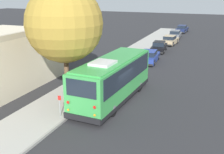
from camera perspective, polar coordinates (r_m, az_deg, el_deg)
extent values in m
plane|color=#28282B|center=(19.60, 0.80, -5.70)|extent=(160.00, 160.00, 0.00)
cube|color=#A3A099|center=(21.12, -8.87, -3.95)|extent=(80.00, 3.41, 0.15)
cube|color=gray|center=(20.32, -4.53, -4.66)|extent=(80.00, 0.14, 0.15)
cube|color=green|center=(19.87, 0.19, -0.36)|extent=(8.84, 2.89, 2.70)
cube|color=black|center=(20.27, 0.18, -3.62)|extent=(8.88, 2.94, 0.28)
cube|color=black|center=(19.70, 0.19, 1.27)|extent=(8.13, 2.94, 1.28)
cube|color=black|center=(23.63, 4.60, 3.95)|extent=(0.14, 2.14, 1.35)
cube|color=black|center=(15.97, -6.34, -2.39)|extent=(0.13, 1.96, 1.03)
cube|color=black|center=(23.49, 4.64, 5.43)|extent=(0.13, 1.76, 0.22)
cube|color=green|center=(19.49, 0.19, 3.53)|extent=(8.29, 2.64, 0.10)
cube|color=silver|center=(18.10, -1.85, 2.83)|extent=(1.67, 1.47, 0.20)
cube|color=black|center=(24.12, 4.52, -0.10)|extent=(0.23, 2.47, 0.36)
cube|color=black|center=(16.67, -6.17, -8.42)|extent=(0.23, 2.47, 0.36)
cylinder|color=red|center=(16.71, -8.96, -5.09)|extent=(0.04, 0.18, 0.18)
cylinder|color=orange|center=(16.90, -8.88, -6.62)|extent=(0.04, 0.14, 0.14)
cylinder|color=red|center=(15.86, -3.60, -6.17)|extent=(0.04, 0.18, 0.18)
cylinder|color=orange|center=(16.06, -3.56, -7.76)|extent=(0.04, 0.14, 0.14)
cube|color=white|center=(24.38, 2.76, 0.55)|extent=(0.06, 0.32, 0.18)
cube|color=white|center=(23.85, 6.41, 0.07)|extent=(0.06, 0.32, 0.18)
cube|color=black|center=(23.80, 1.25, 4.74)|extent=(0.07, 0.10, 0.24)
cylinder|color=black|center=(22.87, 0.42, -0.90)|extent=(1.02, 0.35, 1.01)
cylinder|color=slate|center=(22.87, 0.42, -0.90)|extent=(0.47, 0.34, 0.45)
cylinder|color=black|center=(22.13, 5.48, -1.63)|extent=(1.02, 0.35, 1.01)
cylinder|color=slate|center=(22.13, 5.48, -1.63)|extent=(0.47, 0.34, 0.45)
cylinder|color=black|center=(18.69, -5.95, -5.31)|extent=(1.02, 0.35, 1.01)
cylinder|color=slate|center=(18.69, -5.95, -5.31)|extent=(0.47, 0.34, 0.45)
cylinder|color=black|center=(17.77, 0.05, -6.45)|extent=(1.02, 0.35, 1.01)
cylinder|color=slate|center=(17.77, 0.05, -6.45)|extent=(0.47, 0.34, 0.45)
cube|color=navy|center=(31.15, 7.53, 3.88)|extent=(4.42, 1.99, 0.64)
cube|color=black|center=(30.92, 7.53, 4.85)|extent=(2.14, 1.61, 0.48)
cube|color=navy|center=(30.87, 7.55, 5.28)|extent=(2.05, 1.57, 0.05)
cube|color=black|center=(33.30, 8.23, 4.34)|extent=(0.18, 1.67, 0.20)
cube|color=black|center=(29.12, 6.69, 2.52)|extent=(0.18, 1.67, 0.20)
cylinder|color=black|center=(32.64, 6.61, 4.26)|extent=(0.66, 0.24, 0.65)
cylinder|color=slate|center=(32.64, 6.61, 4.26)|extent=(0.31, 0.24, 0.29)
cylinder|color=black|center=(32.37, 9.35, 4.03)|extent=(0.66, 0.24, 0.65)
cylinder|color=slate|center=(32.37, 9.35, 4.03)|extent=(0.31, 0.24, 0.29)
cylinder|color=black|center=(30.04, 5.54, 3.14)|extent=(0.66, 0.24, 0.65)
cylinder|color=slate|center=(30.04, 5.54, 3.14)|extent=(0.31, 0.24, 0.29)
cylinder|color=black|center=(29.75, 8.51, 2.89)|extent=(0.66, 0.24, 0.65)
cylinder|color=slate|center=(29.75, 8.51, 2.89)|extent=(0.31, 0.24, 0.29)
cube|color=black|center=(36.90, 9.55, 5.90)|extent=(4.18, 1.94, 0.63)
cube|color=black|center=(36.70, 9.57, 6.72)|extent=(2.03, 1.55, 0.48)
cube|color=black|center=(36.65, 9.59, 7.09)|extent=(1.95, 1.51, 0.05)
cube|color=black|center=(38.95, 9.96, 6.15)|extent=(0.20, 1.58, 0.20)
cube|color=black|center=(34.96, 9.05, 4.92)|extent=(0.20, 1.58, 0.20)
cylinder|color=black|center=(38.28, 8.71, 6.12)|extent=(0.66, 0.25, 0.64)
cylinder|color=slate|center=(38.28, 8.71, 6.12)|extent=(0.31, 0.24, 0.29)
cylinder|color=black|center=(38.10, 10.92, 5.95)|extent=(0.66, 0.25, 0.64)
cylinder|color=slate|center=(38.10, 10.92, 5.95)|extent=(0.31, 0.24, 0.29)
cylinder|color=black|center=(35.80, 8.07, 5.36)|extent=(0.66, 0.25, 0.64)
cylinder|color=slate|center=(35.80, 8.07, 5.36)|extent=(0.31, 0.24, 0.29)
cylinder|color=black|center=(35.60, 10.42, 5.18)|extent=(0.66, 0.25, 0.64)
cylinder|color=slate|center=(35.60, 10.42, 5.18)|extent=(0.31, 0.24, 0.29)
cube|color=tan|center=(41.95, 11.64, 7.15)|extent=(4.13, 2.02, 0.63)
cube|color=black|center=(41.75, 11.65, 7.88)|extent=(2.00, 1.63, 0.48)
cube|color=tan|center=(41.72, 11.67, 8.20)|extent=(1.93, 1.59, 0.05)
cube|color=black|center=(43.92, 12.31, 7.28)|extent=(0.21, 1.67, 0.20)
cube|color=black|center=(40.06, 10.88, 6.41)|extent=(0.21, 1.67, 0.20)
cylinder|color=black|center=(43.37, 11.05, 7.31)|extent=(0.65, 0.25, 0.64)
cylinder|color=slate|center=(43.37, 11.05, 7.31)|extent=(0.30, 0.24, 0.29)
cylinder|color=black|center=(43.00, 13.09, 7.09)|extent=(0.65, 0.25, 0.64)
cylinder|color=slate|center=(43.00, 13.09, 7.09)|extent=(0.30, 0.24, 0.29)
cylinder|color=black|center=(40.97, 10.10, 6.78)|extent=(0.65, 0.25, 0.64)
cylinder|color=slate|center=(40.97, 10.10, 6.78)|extent=(0.30, 0.24, 0.29)
cylinder|color=black|center=(40.58, 12.25, 6.55)|extent=(0.65, 0.25, 0.64)
cylinder|color=slate|center=(40.58, 12.25, 6.55)|extent=(0.30, 0.24, 0.29)
cube|color=slate|center=(47.85, 12.70, 8.30)|extent=(4.48, 1.89, 0.61)
cube|color=black|center=(47.66, 12.73, 8.92)|extent=(2.15, 1.56, 0.48)
cube|color=slate|center=(47.63, 12.75, 9.21)|extent=(2.06, 1.52, 0.05)
cube|color=black|center=(50.07, 13.00, 8.43)|extent=(0.15, 1.65, 0.20)
cube|color=black|center=(45.70, 12.34, 7.65)|extent=(0.15, 1.65, 0.20)
cylinder|color=black|center=(49.33, 11.99, 8.43)|extent=(0.62, 0.23, 0.61)
cylinder|color=slate|center=(49.33, 11.99, 8.43)|extent=(0.28, 0.23, 0.27)
cylinder|color=black|center=(49.16, 13.80, 8.28)|extent=(0.62, 0.23, 0.61)
cylinder|color=slate|center=(49.16, 13.80, 8.28)|extent=(0.28, 0.23, 0.27)
cylinder|color=black|center=(46.61, 11.52, 7.95)|extent=(0.62, 0.23, 0.61)
cylinder|color=slate|center=(46.61, 11.52, 7.95)|extent=(0.28, 0.23, 0.27)
cylinder|color=black|center=(46.43, 13.43, 7.79)|extent=(0.62, 0.23, 0.61)
cylinder|color=slate|center=(46.43, 13.43, 7.79)|extent=(0.28, 0.23, 0.27)
cube|color=#19234C|center=(54.45, 14.05, 9.32)|extent=(4.39, 1.86, 0.66)
cube|color=black|center=(54.27, 14.07, 9.90)|extent=(2.11, 1.52, 0.48)
cube|color=#19234C|center=(54.24, 14.09, 10.15)|extent=(2.03, 1.48, 0.05)
cube|color=black|center=(56.61, 14.46, 9.34)|extent=(0.16, 1.60, 0.20)
cube|color=black|center=(52.36, 13.57, 8.79)|extent=(0.16, 1.60, 0.20)
cylinder|color=black|center=(55.94, 13.55, 9.39)|extent=(0.69, 0.23, 0.68)
cylinder|color=slate|center=(55.94, 13.55, 9.39)|extent=(0.32, 0.23, 0.31)
cylinder|color=black|center=(55.68, 15.07, 9.24)|extent=(0.69, 0.23, 0.68)
cylinder|color=slate|center=(55.68, 15.07, 9.24)|extent=(0.32, 0.23, 0.31)
cylinder|color=black|center=(53.29, 12.95, 9.05)|extent=(0.69, 0.23, 0.68)
cylinder|color=slate|center=(53.29, 12.95, 9.05)|extent=(0.32, 0.23, 0.31)
cylinder|color=black|center=(53.02, 14.55, 8.90)|extent=(0.69, 0.23, 0.68)
cylinder|color=slate|center=(53.02, 14.55, 8.90)|extent=(0.32, 0.23, 0.31)
cylinder|color=brown|center=(20.03, -9.17, 0.39)|extent=(0.33, 0.33, 3.51)
sphere|color=olive|center=(19.30, -9.69, 10.63)|extent=(5.24, 5.24, 5.24)
cylinder|color=gray|center=(17.73, -10.52, -6.21)|extent=(0.06, 0.06, 1.05)
cube|color=red|center=(17.48, -10.64, -4.20)|extent=(0.02, 0.22, 0.28)
cylinder|color=gray|center=(19.13, -7.65, -3.75)|extent=(0.06, 0.06, 1.38)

